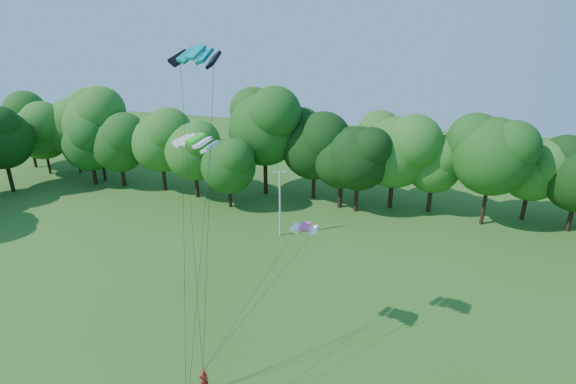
# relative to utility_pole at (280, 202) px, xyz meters

# --- Properties ---
(utility_pole) EXTENTS (1.38, 0.56, 7.19)m
(utility_pole) POSITION_rel_utility_pole_xyz_m (0.00, 0.00, 0.00)
(utility_pole) COLOR beige
(utility_pole) RESTS_ON ground
(kite_flyer_left) EXTENTS (0.68, 0.65, 1.57)m
(kite_flyer_left) POSITION_rel_utility_pole_xyz_m (1.63, -21.47, -2.94)
(kite_flyer_left) COLOR #AC1C16
(kite_flyer_left) RESTS_ON ground
(kite_teal) EXTENTS (2.99, 1.76, 0.74)m
(kite_teal) POSITION_rel_utility_pole_xyz_m (1.02, -18.17, 16.09)
(kite_teal) COLOR #048587
(kite_teal) RESTS_ON ground
(kite_green) EXTENTS (2.88, 1.95, 0.42)m
(kite_green) POSITION_rel_utility_pole_xyz_m (0.72, -18.41, 11.47)
(kite_green) COLOR #27D31F
(kite_green) RESTS_ON ground
(kite_pink) EXTENTS (1.78, 0.92, 0.33)m
(kite_pink) POSITION_rel_utility_pole_xyz_m (6.29, -14.94, 5.13)
(kite_pink) COLOR #FF46A0
(kite_pink) RESTS_ON ground
(tree_back_west) EXTENTS (7.49, 7.49, 10.89)m
(tree_back_west) POSITION_rel_utility_pole_xyz_m (-28.82, 7.68, 3.07)
(tree_back_west) COLOR #302013
(tree_back_west) RESTS_ON ground
(tree_back_center) EXTENTS (8.02, 8.02, 11.67)m
(tree_back_center) POSITION_rel_utility_pole_xyz_m (6.77, 8.49, 3.56)
(tree_back_center) COLOR #332713
(tree_back_center) RESTS_ON ground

